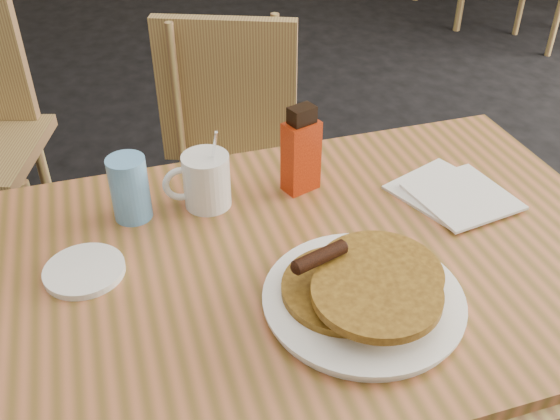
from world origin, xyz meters
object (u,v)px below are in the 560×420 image
at_px(pancake_plate, 364,292).
at_px(blue_tumbler, 130,188).
at_px(main_table, 321,272).
at_px(coffee_mug, 205,180).
at_px(syrup_bottle, 301,152).
at_px(chair_main_far, 235,151).

distance_m(pancake_plate, blue_tumbler, 0.48).
bearing_deg(main_table, coffee_mug, 131.06).
height_order(syrup_bottle, blue_tumbler, syrup_bottle).
bearing_deg(syrup_bottle, coffee_mug, 161.01).
relative_size(pancake_plate, coffee_mug, 1.90).
distance_m(pancake_plate, syrup_bottle, 0.35).
distance_m(chair_main_far, blue_tumbler, 0.69).
xyz_separation_m(pancake_plate, syrup_bottle, (-0.01, 0.34, 0.06)).
distance_m(pancake_plate, coffee_mug, 0.39).
relative_size(pancake_plate, blue_tumbler, 2.55).
distance_m(chair_main_far, syrup_bottle, 0.62).
height_order(chair_main_far, blue_tumbler, chair_main_far).
xyz_separation_m(coffee_mug, syrup_bottle, (0.19, 0.01, 0.03)).
bearing_deg(blue_tumbler, chair_main_far, 62.58).
relative_size(pancake_plate, syrup_bottle, 1.77).
xyz_separation_m(chair_main_far, blue_tumbler, (-0.29, -0.56, 0.28)).
bearing_deg(chair_main_far, main_table, -69.27).
height_order(main_table, blue_tumbler, blue_tumbler).
bearing_deg(blue_tumbler, main_table, -31.57).
height_order(chair_main_far, pancake_plate, chair_main_far).
bearing_deg(coffee_mug, chair_main_far, 84.53).
distance_m(main_table, chair_main_far, 0.77).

